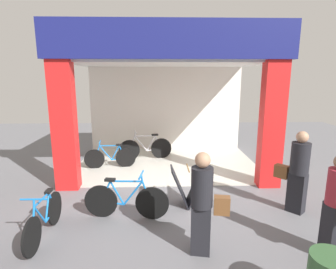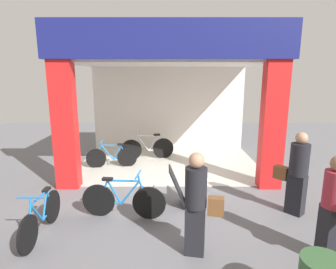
{
  "view_description": "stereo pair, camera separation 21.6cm",
  "coord_description": "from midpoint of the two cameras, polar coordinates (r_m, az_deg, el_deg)",
  "views": [
    {
      "loc": [
        -0.24,
        -6.54,
        2.77
      ],
      "look_at": [
        0.0,
        0.94,
        1.15
      ],
      "focal_mm": 29.56,
      "sensor_mm": 36.0,
      "label": 1
    },
    {
      "loc": [
        -0.02,
        -6.55,
        2.77
      ],
      "look_at": [
        0.0,
        0.94,
        1.15
      ],
      "focal_mm": 29.56,
      "sensor_mm": 36.0,
      "label": 2
    }
  ],
  "objects": [
    {
      "name": "bicycle_inside_0",
      "position": [
        8.56,
        -10.94,
        -4.55
      ],
      "size": [
        1.52,
        0.42,
        0.84
      ],
      "color": "black",
      "rests_on": "ground"
    },
    {
      "name": "bicycle_inside_1",
      "position": [
        9.22,
        -3.71,
        -2.79
      ],
      "size": [
        1.74,
        0.49,
        0.97
      ],
      "color": "black",
      "rests_on": "ground"
    },
    {
      "name": "bicycle_parked_0",
      "position": [
        5.62,
        -8.24,
        -13.2
      ],
      "size": [
        1.67,
        0.46,
        0.92
      ],
      "color": "black",
      "rests_on": "ground"
    },
    {
      "name": "ground_plane",
      "position": [
        7.11,
        0.91,
        -10.72
      ],
      "size": [
        19.1,
        19.1,
        0.0
      ],
      "primitive_type": "plane",
      "color": "slate",
      "rests_on": "ground"
    },
    {
      "name": "shop_facade",
      "position": [
        8.38,
        0.73,
        7.63
      ],
      "size": [
        5.75,
        4.07,
        3.98
      ],
      "color": "beige",
      "rests_on": "ground"
    },
    {
      "name": "pedestrian_0",
      "position": [
        4.38,
        7.29,
        -13.84
      ],
      "size": [
        0.63,
        0.39,
        1.65
      ],
      "color": "black",
      "rests_on": "ground"
    },
    {
      "name": "pedestrian_3",
      "position": [
        4.91,
        31.92,
        -12.73
      ],
      "size": [
        0.35,
        0.55,
        1.65
      ],
      "color": "black",
      "rests_on": "ground"
    },
    {
      "name": "bicycle_parked_1",
      "position": [
        5.45,
        -23.7,
        -15.34
      ],
      "size": [
        0.43,
        1.56,
        0.86
      ],
      "color": "black",
      "rests_on": "ground"
    },
    {
      "name": "sandwich_board_sign",
      "position": [
        6.03,
        4.6,
        -10.64
      ],
      "size": [
        0.74,
        0.51,
        0.87
      ],
      "color": "black",
      "rests_on": "ground"
    },
    {
      "name": "pedestrian_1",
      "position": [
        6.15,
        25.83,
        -7.0
      ],
      "size": [
        0.64,
        0.67,
        1.69
      ],
      "color": "black",
      "rests_on": "ground"
    }
  ]
}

